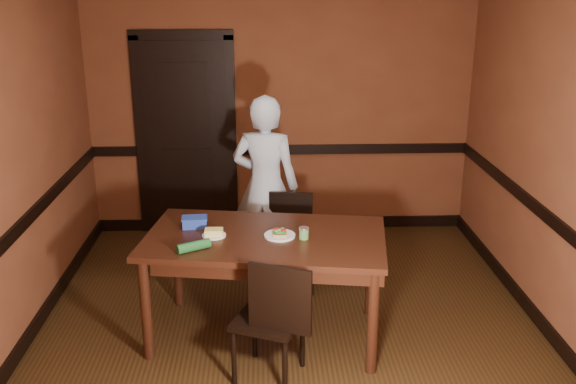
{
  "coord_description": "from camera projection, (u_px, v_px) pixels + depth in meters",
  "views": [
    {
      "loc": [
        -0.19,
        -4.4,
        2.63
      ],
      "look_at": [
        0.0,
        0.35,
        1.05
      ],
      "focal_mm": 40.0,
      "sensor_mm": 36.0,
      "label": 1
    }
  ],
  "objects": [
    {
      "name": "dado_back",
      "position": [
        281.0,
        150.0,
        6.84
      ],
      "size": [
        4.0,
        0.03,
        0.1
      ],
      "primitive_type": "cube",
      "color": "black",
      "rests_on": "ground"
    },
    {
      "name": "cheese_saucer",
      "position": [
        214.0,
        233.0,
        4.73
      ],
      "size": [
        0.18,
        0.18,
        0.06
      ],
      "rotation": [
        0.0,
        0.0,
        -0.18
      ],
      "color": "white",
      "rests_on": "dining_table"
    },
    {
      "name": "door",
      "position": [
        186.0,
        133.0,
        6.73
      ],
      "size": [
        1.05,
        0.07,
        2.2
      ],
      "color": "black",
      "rests_on": "ground"
    },
    {
      "name": "chair_far",
      "position": [
        294.0,
        243.0,
        5.66
      ],
      "size": [
        0.44,
        0.44,
        0.83
      ],
      "primitive_type": null,
      "rotation": [
        0.0,
        0.0,
        -0.13
      ],
      "color": "black",
      "rests_on": "floor"
    },
    {
      "name": "sauce_jar",
      "position": [
        304.0,
        233.0,
        4.67
      ],
      "size": [
        0.07,
        0.07,
        0.09
      ],
      "rotation": [
        0.0,
        0.0,
        -0.08
      ],
      "color": "#568944",
      "rests_on": "dining_table"
    },
    {
      "name": "sandwich_plate",
      "position": [
        280.0,
        234.0,
        4.72
      ],
      "size": [
        0.23,
        0.23,
        0.06
      ],
      "rotation": [
        0.0,
        0.0,
        -0.3
      ],
      "color": "white",
      "rests_on": "dining_table"
    },
    {
      "name": "wall_right",
      "position": [
        564.0,
        165.0,
        4.66
      ],
      "size": [
        0.02,
        4.5,
        2.7
      ],
      "primitive_type": "cube",
      "color": "brown",
      "rests_on": "ground"
    },
    {
      "name": "food_tub",
      "position": [
        195.0,
        222.0,
        4.89
      ],
      "size": [
        0.2,
        0.15,
        0.08
      ],
      "rotation": [
        0.0,
        0.0,
        0.07
      ],
      "color": "#2745B1",
      "rests_on": "dining_table"
    },
    {
      "name": "person",
      "position": [
        265.0,
        186.0,
        5.84
      ],
      "size": [
        0.69,
        0.54,
        1.68
      ],
      "primitive_type": "imported",
      "rotation": [
        0.0,
        0.0,
        2.89
      ],
      "color": "silver",
      "rests_on": "floor"
    },
    {
      "name": "wrapped_veg",
      "position": [
        193.0,
        246.0,
        4.47
      ],
      "size": [
        0.24,
        0.18,
        0.07
      ],
      "primitive_type": "cylinder",
      "rotation": [
        0.0,
        1.57,
        0.52
      ],
      "color": "#1B5525",
      "rests_on": "dining_table"
    },
    {
      "name": "baseboard_left",
      "position": [
        32.0,
        332.0,
        4.92
      ],
      "size": [
        0.03,
        4.5,
        0.12
      ],
      "primitive_type": "cube",
      "color": "black",
      "rests_on": "ground"
    },
    {
      "name": "dining_table",
      "position": [
        266.0,
        286.0,
        4.87
      ],
      "size": [
        1.89,
        1.24,
        0.83
      ],
      "primitive_type": "cube",
      "rotation": [
        0.0,
        0.0,
        -0.15
      ],
      "color": "black",
      "rests_on": "floor"
    },
    {
      "name": "wall_left",
      "position": [
        6.0,
        171.0,
        4.51
      ],
      "size": [
        0.02,
        4.5,
        2.7
      ],
      "primitive_type": "cube",
      "color": "brown",
      "rests_on": "ground"
    },
    {
      "name": "dado_left",
      "position": [
        17.0,
        230.0,
        4.65
      ],
      "size": [
        0.03,
        4.5,
        0.1
      ],
      "primitive_type": "cube",
      "color": "black",
      "rests_on": "ground"
    },
    {
      "name": "dado_right",
      "position": [
        554.0,
        222.0,
        4.8
      ],
      "size": [
        0.03,
        4.5,
        0.1
      ],
      "primitive_type": "cube",
      "color": "black",
      "rests_on": "ground"
    },
    {
      "name": "chair_near",
      "position": [
        269.0,
        317.0,
        4.34
      ],
      "size": [
        0.55,
        0.55,
        0.91
      ],
      "primitive_type": null,
      "rotation": [
        0.0,
        0.0,
        2.76
      ],
      "color": "black",
      "rests_on": "floor"
    },
    {
      "name": "baseboard_back",
      "position": [
        281.0,
        223.0,
        7.11
      ],
      "size": [
        4.0,
        0.03,
        0.12
      ],
      "primitive_type": "cube",
      "color": "black",
      "rests_on": "ground"
    },
    {
      "name": "wall_back",
      "position": [
        281.0,
        108.0,
        6.72
      ],
      "size": [
        4.0,
        0.02,
        2.7
      ],
      "primitive_type": "cube",
      "color": "brown",
      "rests_on": "ground"
    },
    {
      "name": "floor",
      "position": [
        290.0,
        333.0,
        5.01
      ],
      "size": [
        4.0,
        4.5,
        0.01
      ],
      "primitive_type": "cube",
      "color": "black",
      "rests_on": "ground"
    },
    {
      "name": "baseboard_right",
      "position": [
        540.0,
        322.0,
        5.07
      ],
      "size": [
        0.03,
        4.5,
        0.12
      ],
      "primitive_type": "cube",
      "color": "black",
      "rests_on": "ground"
    },
    {
      "name": "wall_front",
      "position": [
        315.0,
        332.0,
        2.45
      ],
      "size": [
        4.0,
        0.02,
        2.7
      ],
      "primitive_type": "cube",
      "color": "brown",
      "rests_on": "ground"
    }
  ]
}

